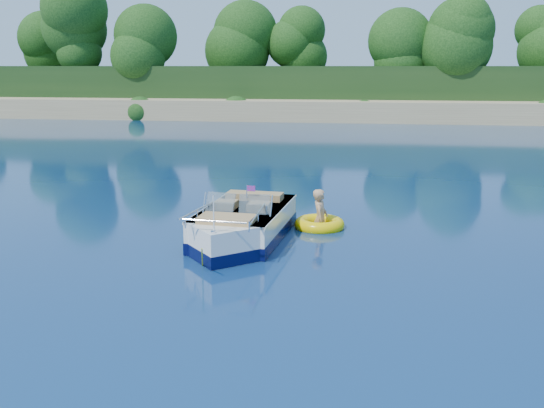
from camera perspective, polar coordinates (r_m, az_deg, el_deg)
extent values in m
plane|color=#091C45|center=(10.62, -1.68, -9.27)|extent=(160.00, 160.00, 0.00)
cube|color=#988158|center=(47.84, 6.51, 8.59)|extent=(170.00, 8.00, 2.00)
cube|color=black|center=(74.76, 7.34, 10.46)|extent=(170.00, 56.00, 6.00)
cylinder|color=black|center=(53.94, -13.20, 11.58)|extent=(0.44, 0.44, 3.20)
sphere|color=black|center=(53.98, -13.37, 14.80)|extent=(5.28, 5.28, 5.28)
cylinder|color=black|center=(51.72, 6.76, 12.00)|extent=(0.44, 0.44, 3.60)
sphere|color=black|center=(51.78, 6.87, 15.79)|extent=(5.94, 5.94, 5.94)
cube|color=white|center=(14.43, -2.54, -2.12)|extent=(2.06, 3.52, 0.94)
cube|color=white|center=(12.96, -4.47, -3.90)|extent=(1.78, 1.78, 0.94)
cube|color=black|center=(14.47, -2.54, -2.62)|extent=(2.09, 3.55, 0.27)
cube|color=black|center=(13.00, -4.46, -4.45)|extent=(1.82, 1.82, 0.27)
cube|color=tan|center=(14.62, -2.27, -0.86)|extent=(1.62, 2.48, 0.09)
cube|color=white|center=(14.32, -2.56, -0.41)|extent=(2.10, 3.52, 0.05)
cube|color=black|center=(16.16, -0.76, -0.33)|extent=(0.52, 0.35, 0.81)
cube|color=#8C9EA5|center=(13.80, -4.89, 0.14)|extent=(0.73, 0.38, 0.43)
cube|color=#8C9EA5|center=(13.57, -1.65, -0.03)|extent=(0.71, 0.28, 0.43)
cube|color=tan|center=(14.22, -4.37, -0.42)|extent=(0.53, 0.53, 0.36)
cube|color=tan|center=(14.01, -1.22, -0.60)|extent=(0.53, 0.53, 0.36)
cube|color=tan|center=(15.16, -1.64, 0.44)|extent=(1.43, 0.60, 0.34)
cube|color=tan|center=(12.99, -4.28, -1.78)|extent=(1.23, 0.77, 0.30)
cylinder|color=white|center=(12.11, -5.51, -0.95)|extent=(0.03, 0.03, 0.76)
cube|color=red|center=(13.52, -1.99, 1.47)|extent=(0.20, 0.03, 0.13)
cube|color=silver|center=(12.16, -5.55, -2.62)|extent=(0.09, 0.06, 0.04)
cylinder|color=yellow|center=(12.05, -6.58, -5.05)|extent=(0.28, 0.94, 0.68)
torus|color=yellow|center=(15.39, 4.49, -1.93)|extent=(1.29, 1.29, 0.34)
torus|color=red|center=(15.38, 4.49, -1.87)|extent=(1.06, 1.06, 0.11)
imported|color=tan|center=(15.40, 4.54, -2.24)|extent=(0.38, 0.85, 1.66)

